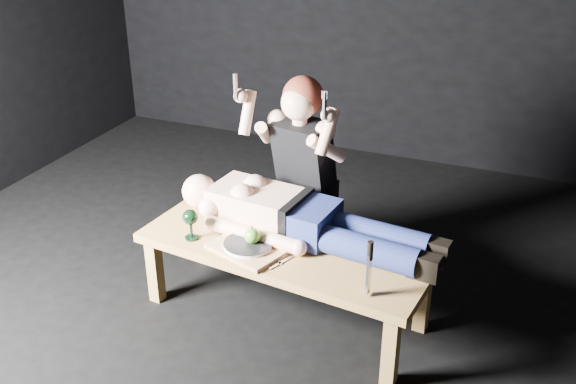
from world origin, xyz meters
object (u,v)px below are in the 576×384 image
at_px(table, 285,280).
at_px(carving_knife, 369,269).
at_px(lying_man, 305,215).
at_px(kneeling_woman, 311,172).
at_px(serving_tray, 248,248).
at_px(goblet, 191,224).

height_order(table, carving_knife, carving_knife).
bearing_deg(table, lying_man, 71.46).
relative_size(kneeling_woman, serving_tray, 3.32).
bearing_deg(goblet, lying_man, 24.97).
distance_m(kneeling_woman, goblet, 0.81).
distance_m(lying_man, kneeling_woman, 0.42).
height_order(table, kneeling_woman, kneeling_woman).
height_order(lying_man, serving_tray, lying_man).
bearing_deg(kneeling_woman, table, -72.56).
xyz_separation_m(lying_man, goblet, (-0.56, -0.26, -0.04)).
height_order(lying_man, kneeling_woman, kneeling_woman).
xyz_separation_m(table, lying_man, (0.06, 0.14, 0.36)).
distance_m(table, lying_man, 0.39).
bearing_deg(table, kneeling_woman, 102.28).
distance_m(kneeling_woman, serving_tray, 0.69).
relative_size(table, carving_knife, 5.40).
distance_m(table, carving_knife, 0.71).
distance_m(serving_tray, goblet, 0.35).
bearing_deg(carving_knife, serving_tray, 173.94).
bearing_deg(lying_man, serving_tray, -125.39).
bearing_deg(lying_man, kneeling_woman, 112.99).
relative_size(lying_man, kneeling_woman, 1.22).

